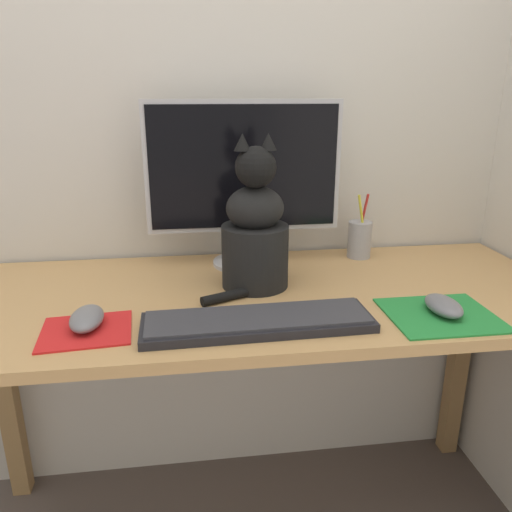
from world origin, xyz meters
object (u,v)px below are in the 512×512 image
at_px(keyboard, 258,322).
at_px(computer_mouse_left, 87,318).
at_px(cat, 254,232).
at_px(pen_cup, 360,239).
at_px(monitor, 244,177).
at_px(computer_mouse_right, 444,306).

relative_size(keyboard, computer_mouse_left, 4.02).
distance_m(cat, pen_cup, 0.38).
relative_size(monitor, cat, 1.40).
distance_m(monitor, computer_mouse_left, 0.53).
distance_m(keyboard, cat, 0.25).
bearing_deg(cat, computer_mouse_right, -33.36).
bearing_deg(pen_cup, cat, -150.89).
distance_m(computer_mouse_left, pen_cup, 0.77).
distance_m(monitor, pen_cup, 0.38).
bearing_deg(computer_mouse_left, computer_mouse_right, -2.89).
bearing_deg(cat, computer_mouse_left, -156.54).
relative_size(keyboard, computer_mouse_right, 4.15).
distance_m(keyboard, computer_mouse_left, 0.34).
bearing_deg(keyboard, pen_cup, 47.81).
height_order(monitor, cat, monitor).
height_order(computer_mouse_left, cat, cat).
bearing_deg(monitor, computer_mouse_right, -45.08).
height_order(keyboard, cat, cat).
relative_size(computer_mouse_right, cat, 0.31).
relative_size(monitor, keyboard, 1.09).
bearing_deg(computer_mouse_left, cat, 26.58).
bearing_deg(pen_cup, keyboard, -130.79).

